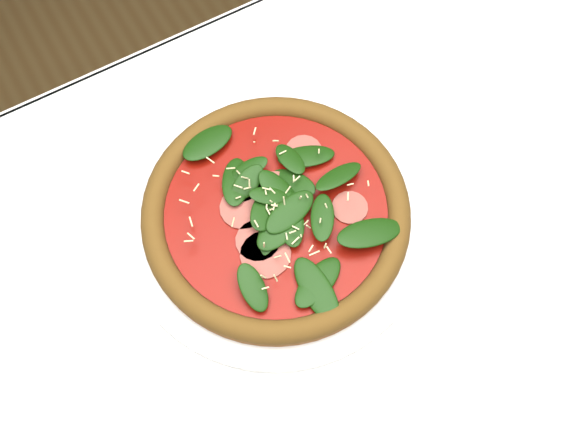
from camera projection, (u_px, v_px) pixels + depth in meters
ground at (299, 370)px, 1.50m from camera, size 6.00×6.00×0.00m
dining_table at (307, 281)px, 0.91m from camera, size 1.21×0.81×0.75m
plate at (276, 217)px, 0.83m from camera, size 0.39×0.39×0.02m
pizza at (276, 210)px, 0.81m from camera, size 0.35×0.35×0.04m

